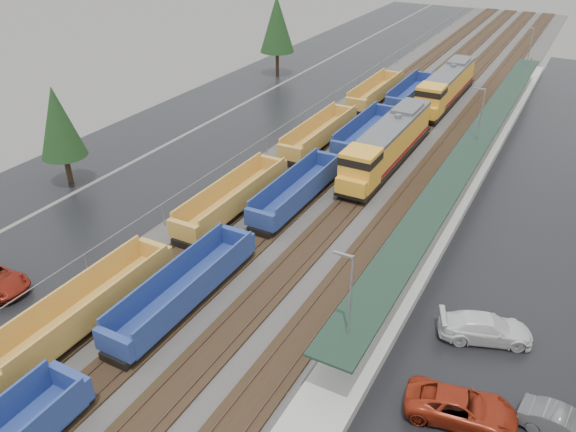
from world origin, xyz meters
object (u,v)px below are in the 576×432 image
well_string_yellow (171,246)px  parked_car_east_b (461,407)px  parked_car_east_e (566,427)px  well_string_blue (250,233)px  locomotive_trail (446,87)px  locomotive_lead (387,145)px  parked_car_east_c (486,328)px

well_string_yellow → parked_car_east_b: 22.01m
parked_car_east_e → parked_car_east_b: bearing=111.9°
well_string_yellow → well_string_blue: (4.00, 4.16, -0.02)m
well_string_yellow → locomotive_trail: bearing=79.5°
locomotive_lead → parked_car_east_c: locomotive_lead is taller
well_string_blue → parked_car_east_b: 19.51m
locomotive_trail → parked_car_east_c: (13.45, -41.08, -1.55)m
parked_car_east_c → parked_car_east_e: size_ratio=1.25×
locomotive_trail → parked_car_east_c: size_ratio=3.57×
locomotive_lead → parked_car_east_b: locomotive_lead is taller
parked_car_east_b → parked_car_east_c: size_ratio=1.02×
parked_car_east_b → well_string_blue: bearing=53.9°
locomotive_trail → well_string_yellow: (-8.00, -43.34, -1.16)m
parked_car_east_b → parked_car_east_c: 6.54m
well_string_yellow → parked_car_east_c: bearing=6.0°
locomotive_trail → well_string_blue: size_ratio=0.21×
well_string_yellow → locomotive_lead: bearing=70.3°
locomotive_trail → parked_car_east_e: 49.88m
well_string_blue → parked_car_east_e: size_ratio=20.90×
locomotive_trail → parked_car_east_e: (18.29, -46.38, -1.62)m
parked_car_east_e → well_string_yellow: bearing=90.5°
locomotive_lead → parked_car_east_e: bearing=-54.2°
locomotive_trail → well_string_yellow: 44.08m
parked_car_east_c → parked_car_east_e: 7.18m
locomotive_lead → well_string_yellow: 23.75m
parked_car_east_b → parked_car_east_e: bearing=-85.6°
locomotive_trail → parked_car_east_e: size_ratio=4.45×
well_string_yellow → parked_car_east_b: (21.59, -4.28, -0.41)m
well_string_blue → parked_car_east_e: well_string_blue is taller
locomotive_lead → parked_car_east_b: bearing=-63.0°
well_string_blue → parked_car_east_e: bearing=-17.9°
parked_car_east_b → locomotive_trail: bearing=5.5°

